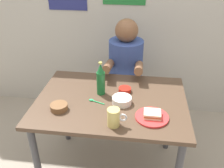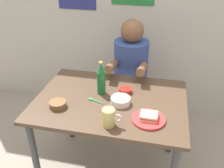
% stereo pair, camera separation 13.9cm
% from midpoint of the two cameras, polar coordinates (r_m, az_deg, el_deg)
% --- Properties ---
extents(dining_table, '(1.10, 0.80, 0.74)m').
position_cam_midpoint_polar(dining_table, '(1.88, 1.80, -5.91)').
color(dining_table, '#4C3828').
rests_on(dining_table, ground).
extents(stool, '(0.34, 0.34, 0.45)m').
position_cam_midpoint_polar(stool, '(2.56, 5.60, -3.45)').
color(stool, '#4C4C51').
rests_on(stool, ground).
extents(person_seated, '(0.33, 0.56, 0.72)m').
position_cam_midpoint_polar(person_seated, '(2.35, 6.06, 4.95)').
color(person_seated, '#33478C').
rests_on(person_seated, stool).
extents(plate_orange, '(0.22, 0.22, 0.01)m').
position_cam_midpoint_polar(plate_orange, '(1.65, 10.82, -8.02)').
color(plate_orange, red).
rests_on(plate_orange, dining_table).
extents(sandwich, '(0.11, 0.09, 0.04)m').
position_cam_midpoint_polar(sandwich, '(1.63, 10.91, -7.32)').
color(sandwich, beige).
rests_on(sandwich, plate_orange).
extents(beer_mug, '(0.13, 0.08, 0.12)m').
position_cam_midpoint_polar(beer_mug, '(1.55, 1.88, -7.78)').
color(beer_mug, '#D1BC66').
rests_on(beer_mug, dining_table).
extents(beer_bottle, '(0.06, 0.06, 0.26)m').
position_cam_midpoint_polar(beer_bottle, '(1.84, -0.35, 1.03)').
color(beer_bottle, '#19602D').
rests_on(beer_bottle, dining_table).
extents(condiment_bowl_brown, '(0.12, 0.12, 0.04)m').
position_cam_midpoint_polar(condiment_bowl_brown, '(1.76, -10.17, -4.61)').
color(condiment_bowl_brown, brown).
rests_on(condiment_bowl_brown, dining_table).
extents(sambal_bowl_red, '(0.10, 0.10, 0.03)m').
position_cam_midpoint_polar(sambal_bowl_red, '(1.90, 5.20, -1.49)').
color(sambal_bowl_red, '#B21E14').
rests_on(sambal_bowl_red, dining_table).
extents(rice_bowl_white, '(0.14, 0.14, 0.05)m').
position_cam_midpoint_polar(rice_bowl_white, '(1.77, 4.23, -3.84)').
color(rice_bowl_white, silver).
rests_on(rice_bowl_white, dining_table).
extents(spoon, '(0.12, 0.06, 0.01)m').
position_cam_midpoint_polar(spoon, '(1.81, -2.18, -3.74)').
color(spoon, '#26A559').
rests_on(spoon, dining_table).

